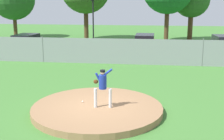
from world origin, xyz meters
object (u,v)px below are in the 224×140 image
(baseball, at_px, (83,102))
(parked_car_slate, at_px, (26,43))
(traffic_light_near, at_px, (93,10))
(parked_car_white, at_px, (224,46))
(parked_car_red, at_px, (145,45))
(pitcher_youth, at_px, (102,84))
(traffic_cone_orange, at_px, (91,46))

(baseball, xyz_separation_m, parked_car_slate, (-8.50, 14.17, 0.47))
(baseball, bearing_deg, traffic_light_near, 99.18)
(parked_car_white, relative_size, parked_car_slate, 0.94)
(baseball, distance_m, parked_car_red, 14.41)
(pitcher_youth, height_order, parked_car_red, pitcher_youth)
(parked_car_red, height_order, traffic_light_near, traffic_light_near)
(parked_car_slate, distance_m, traffic_cone_orange, 6.19)
(traffic_cone_orange, xyz_separation_m, traffic_light_near, (-0.19, 2.12, 3.46))
(baseball, height_order, parked_car_white, parked_car_white)
(parked_car_red, distance_m, traffic_cone_orange, 5.85)
(baseball, bearing_deg, parked_car_slate, 120.96)
(parked_car_slate, relative_size, parked_car_red, 1.04)
(pitcher_youth, distance_m, parked_car_red, 14.78)
(baseball, height_order, parked_car_red, parked_car_red)
(traffic_cone_orange, bearing_deg, parked_car_red, -24.58)
(parked_car_slate, bearing_deg, baseball, -59.04)
(pitcher_youth, xyz_separation_m, parked_car_slate, (-9.48, 14.68, -0.50))
(pitcher_youth, height_order, traffic_light_near, traffic_light_near)
(pitcher_youth, relative_size, traffic_cone_orange, 3.09)
(pitcher_youth, height_order, parked_car_slate, pitcher_youth)
(pitcher_youth, relative_size, parked_car_white, 0.39)
(parked_car_red, xyz_separation_m, traffic_light_near, (-5.49, 4.54, 2.88))
(parked_car_slate, relative_size, traffic_light_near, 0.83)
(parked_car_slate, xyz_separation_m, parked_car_red, (10.96, 0.03, 0.06))
(pitcher_youth, distance_m, parked_car_white, 17.28)
(pitcher_youth, distance_m, traffic_light_near, 19.81)
(traffic_light_near, bearing_deg, parked_car_red, -39.64)
(pitcher_youth, bearing_deg, parked_car_white, 61.16)
(pitcher_youth, relative_size, parked_car_slate, 0.37)
(parked_car_white, xyz_separation_m, parked_car_red, (-6.85, -0.43, 0.03))
(traffic_cone_orange, bearing_deg, parked_car_slate, -156.61)
(parked_car_slate, height_order, traffic_light_near, traffic_light_near)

